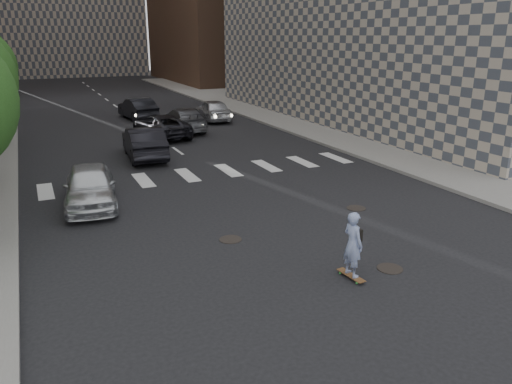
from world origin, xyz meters
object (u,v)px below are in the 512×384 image
skateboarder (353,244)px  silver_sedan (90,186)px  traffic_car_c (161,126)px  traffic_car_d (213,110)px  traffic_car_e (138,109)px  traffic_car_a (144,142)px  traffic_car_b (183,119)px

skateboarder → silver_sedan: 10.41m
traffic_car_c → traffic_car_d: size_ratio=1.10×
traffic_car_d → traffic_car_e: bearing=-26.6°
traffic_car_a → skateboarder: bearing=101.0°
traffic_car_d → traffic_car_e: (-4.93, 2.91, 0.01)m
traffic_car_c → traffic_car_e: bearing=-98.2°
skateboarder → traffic_car_e: (0.40, 28.21, -0.17)m
traffic_car_b → traffic_car_c: bearing=40.9°
silver_sedan → traffic_car_e: bearing=80.1°
traffic_car_a → traffic_car_e: (2.31, 12.58, -0.02)m
silver_sedan → traffic_car_c: silver_sedan is taller
silver_sedan → traffic_car_d: size_ratio=0.97×
traffic_car_d → traffic_car_a: bearing=57.1°
silver_sedan → traffic_car_d: traffic_car_d is taller
traffic_car_b → traffic_car_d: traffic_car_d is taller
traffic_car_b → traffic_car_c: size_ratio=1.02×
skateboarder → silver_sedan: bearing=115.6°
traffic_car_e → silver_sedan: bearing=66.6°
silver_sedan → traffic_car_a: 7.59m
skateboarder → traffic_car_c: 20.56m
skateboarder → traffic_car_c: skateboarder is taller
traffic_car_a → traffic_car_c: (2.14, 4.93, -0.11)m
traffic_car_b → traffic_car_e: size_ratio=1.08×
skateboarder → traffic_car_a: 15.74m
traffic_car_a → traffic_car_c: traffic_car_a is taller
traffic_car_e → traffic_car_a: bearing=72.9°
skateboarder → traffic_car_a: (-1.91, 15.63, -0.15)m
skateboarder → traffic_car_d: size_ratio=0.40×
traffic_car_a → traffic_car_c: size_ratio=0.97×
silver_sedan → traffic_car_a: size_ratio=0.91×
traffic_car_a → traffic_car_e: size_ratio=1.02×
silver_sedan → traffic_car_d: (10.75, 16.40, 0.03)m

